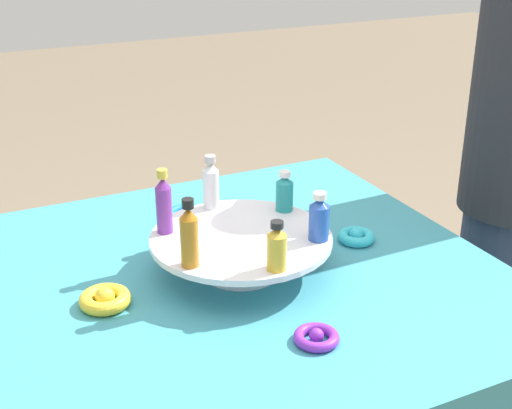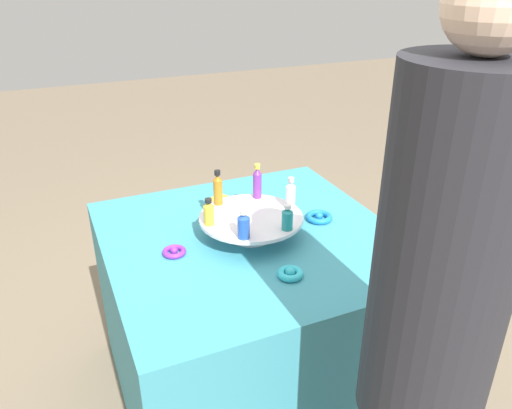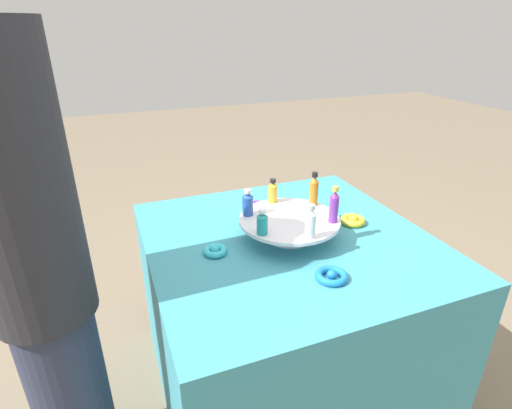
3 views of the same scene
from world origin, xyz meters
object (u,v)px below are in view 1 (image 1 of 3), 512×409
object	(u,v)px
bottle_teal	(284,192)
bottle_purple	(164,204)
bottle_gold	(274,248)
ribbon_bow_gold	(105,299)
bottle_blue	(319,218)
bottle_amber	(189,236)
ribbon_bow_purple	(316,337)
ribbon_bow_teal	(356,236)
display_stand	(241,245)
bottle_clear	(213,184)
ribbon_bow_blue	(187,215)

from	to	relation	value
bottle_teal	bottle_purple	xyz separation A→B (m)	(-0.26, 0.01, 0.02)
bottle_gold	ribbon_bow_gold	world-z (taller)	bottle_gold
bottle_teal	bottle_gold	distance (m)	0.26
bottle_blue	bottle_amber	world-z (taller)	bottle_amber
bottle_gold	ribbon_bow_purple	xyz separation A→B (m)	(0.02, -0.13, -0.11)
ribbon_bow_teal	ribbon_bow_purple	bearing A→B (deg)	-132.86
display_stand	bottle_blue	size ratio (longest dim) A/B	3.67
bottle_blue	ribbon_bow_gold	size ratio (longest dim) A/B	1.03
bottle_amber	bottle_purple	bearing A→B (deg)	88.07
bottle_clear	ribbon_bow_blue	distance (m)	0.17
bottle_purple	ribbon_bow_purple	xyz separation A→B (m)	(0.14, -0.35, -0.13)
ribbon_bow_blue	bottle_clear	bearing A→B (deg)	-83.09
bottle_amber	bottle_gold	xyz separation A→B (m)	(0.13, -0.08, -0.02)
bottle_clear	bottle_amber	distance (m)	0.26
bottle_teal	ribbon_bow_teal	distance (m)	0.19
bottle_gold	ribbon_bow_purple	world-z (taller)	bottle_gold
bottle_amber	ribbon_bow_gold	distance (m)	0.20
bottle_gold	ribbon_bow_teal	xyz separation A→B (m)	(0.28, 0.16, -0.11)
display_stand	ribbon_bow_purple	xyz separation A→B (m)	(0.01, -0.27, -0.05)
bottle_clear	ribbon_bow_teal	world-z (taller)	bottle_clear
ribbon_bow_gold	bottle_teal	bearing A→B (deg)	11.18
display_stand	bottle_clear	bearing A→B (deg)	88.07
display_stand	bottle_amber	bearing A→B (deg)	-151.93
bottle_teal	ribbon_bow_gold	world-z (taller)	bottle_teal
bottle_blue	ribbon_bow_blue	size ratio (longest dim) A/B	0.99
ribbon_bow_blue	ribbon_bow_gold	size ratio (longest dim) A/B	1.04
bottle_teal	ribbon_bow_teal	world-z (taller)	bottle_teal
bottle_gold	ribbon_bow_blue	world-z (taller)	bottle_gold
bottle_gold	ribbon_bow_teal	distance (m)	0.34
bottle_blue	ribbon_bow_gold	bearing A→B (deg)	170.32
ribbon_bow_teal	display_stand	bearing A→B (deg)	-177.86
bottle_amber	bottle_teal	bearing A→B (deg)	28.07
display_stand	ribbon_bow_purple	distance (m)	0.28
display_stand	bottle_clear	size ratio (longest dim) A/B	3.07
bottle_gold	ribbon_bow_purple	size ratio (longest dim) A/B	1.20
ribbon_bow_teal	ribbon_bow_gold	bearing A→B (deg)	-177.86
bottle_purple	bottle_blue	bearing A→B (deg)	-31.93
bottle_purple	ribbon_bow_teal	bearing A→B (deg)	-9.68
bottle_purple	ribbon_bow_gold	xyz separation A→B (m)	(-0.15, -0.09, -0.12)
bottle_blue	ribbon_bow_teal	world-z (taller)	bottle_blue
bottle_clear	ribbon_bow_teal	distance (m)	0.32
bottle_purple	bottle_amber	bearing A→B (deg)	-91.93
ribbon_bow_blue	ribbon_bow_gold	bearing A→B (deg)	-132.86
bottle_teal	display_stand	bearing A→B (deg)	-151.93
ribbon_bow_blue	display_stand	bearing A→B (deg)	-87.86
display_stand	bottle_amber	xyz separation A→B (m)	(-0.13, -0.07, 0.08)
display_stand	ribbon_bow_purple	size ratio (longest dim) A/B	4.59
ribbon_bow_teal	bottle_amber	bearing A→B (deg)	-168.82
bottle_teal	bottle_gold	size ratio (longest dim) A/B	0.94
display_stand	ribbon_bow_gold	size ratio (longest dim) A/B	3.77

